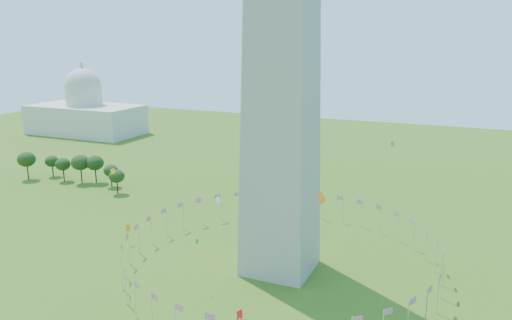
{
  "coord_description": "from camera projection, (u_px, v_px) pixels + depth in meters",
  "views": [
    {
      "loc": [
        42.05,
        -62.99,
        58.73
      ],
      "look_at": [
        -0.32,
        35.0,
        32.65
      ],
      "focal_mm": 35.0,
      "sensor_mm": 36.0,
      "label": 1
    }
  ],
  "objects": [
    {
      "name": "kites_aloft",
      "position": [
        242.0,
        258.0,
        100.09
      ],
      "size": [
        90.52,
        71.94,
        33.55
      ],
      "color": "red",
      "rests_on": "ground"
    },
    {
      "name": "flag_ring",
      "position": [
        280.0,
        252.0,
        129.83
      ],
      "size": [
        80.24,
        80.24,
        9.0
      ],
      "color": "silver",
      "rests_on": "ground"
    },
    {
      "name": "capitol_building",
      "position": [
        84.0,
        97.0,
        310.75
      ],
      "size": [
        70.0,
        35.0,
        46.0
      ],
      "primitive_type": null,
      "color": "beige",
      "rests_on": "ground"
    },
    {
      "name": "tree_line_west",
      "position": [
        74.0,
        170.0,
        207.38
      ],
      "size": [
        55.17,
        15.45,
        11.78
      ],
      "color": "#274717",
      "rests_on": "ground"
    }
  ]
}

